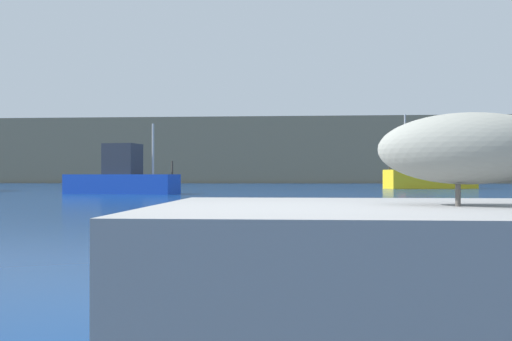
# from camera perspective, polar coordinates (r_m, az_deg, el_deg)

# --- Properties ---
(hillside_backdrop) EXTENTS (140.00, 16.27, 8.12)m
(hillside_backdrop) POSITION_cam_1_polar(r_m,az_deg,el_deg) (77.77, 4.08, 1.81)
(hillside_backdrop) COLOR #7F755B
(hillside_backdrop) RESTS_ON ground
(pier_dock) EXTENTS (3.66, 2.25, 0.83)m
(pier_dock) POSITION_cam_1_polar(r_m,az_deg,el_deg) (3.62, 20.12, -9.82)
(pier_dock) COLOR gray
(pier_dock) RESTS_ON ground
(pelican) EXTENTS (1.39, 0.76, 0.92)m
(pelican) POSITION_cam_1_polar(r_m,az_deg,el_deg) (3.57, 20.34, 2.31)
(pelican) COLOR gray
(pelican) RESTS_ON pier_dock
(fishing_boat_yellow) EXTENTS (6.98, 3.61, 5.45)m
(fishing_boat_yellow) POSITION_cam_1_polar(r_m,az_deg,el_deg) (44.45, 16.52, -0.44)
(fishing_boat_yellow) COLOR yellow
(fishing_boat_yellow) RESTS_ON ground
(fishing_boat_blue) EXTENTS (6.28, 2.82, 3.72)m
(fishing_boat_blue) POSITION_cam_1_polar(r_m,az_deg,el_deg) (31.79, -13.06, -0.64)
(fishing_boat_blue) COLOR blue
(fishing_boat_blue) RESTS_ON ground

